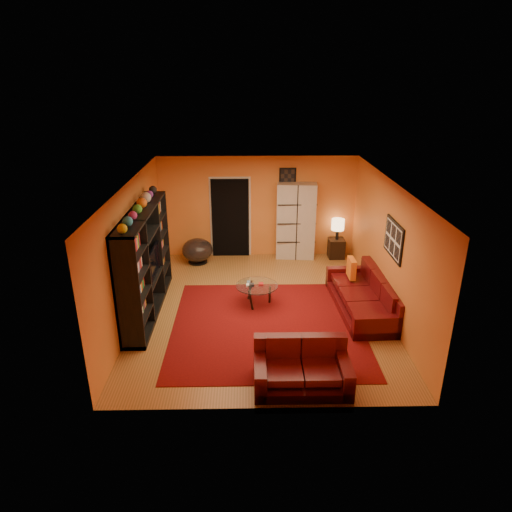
{
  "coord_description": "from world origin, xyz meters",
  "views": [
    {
      "loc": [
        -0.27,
        -8.28,
        4.52
      ],
      "look_at": [
        -0.1,
        0.1,
        1.12
      ],
      "focal_mm": 32.0,
      "sensor_mm": 36.0,
      "label": 1
    }
  ],
  "objects_px": {
    "entertainment_unit": "(145,262)",
    "table_lamp": "(338,225)",
    "bowl_chair": "(197,250)",
    "loveseat": "(301,367)",
    "side_table": "(336,248)",
    "tv": "(149,263)",
    "coffee_table": "(257,287)",
    "storage_cabinet": "(296,221)",
    "sofa": "(366,297)"
  },
  "relations": [
    {
      "from": "entertainment_unit",
      "to": "side_table",
      "type": "relative_size",
      "value": 6.0
    },
    {
      "from": "coffee_table",
      "to": "tv",
      "type": "bearing_deg",
      "value": -177.27
    },
    {
      "from": "entertainment_unit",
      "to": "tv",
      "type": "bearing_deg",
      "value": 58.64
    },
    {
      "from": "sofa",
      "to": "table_lamp",
      "type": "bearing_deg",
      "value": 89.13
    },
    {
      "from": "coffee_table",
      "to": "storage_cabinet",
      "type": "relative_size",
      "value": 0.44
    },
    {
      "from": "table_lamp",
      "to": "side_table",
      "type": "bearing_deg",
      "value": 90.0
    },
    {
      "from": "tv",
      "to": "side_table",
      "type": "xyz_separation_m",
      "value": [
        4.27,
        2.67,
        -0.76
      ]
    },
    {
      "from": "sofa",
      "to": "table_lamp",
      "type": "relative_size",
      "value": 4.48
    },
    {
      "from": "loveseat",
      "to": "storage_cabinet",
      "type": "relative_size",
      "value": 0.75
    },
    {
      "from": "sofa",
      "to": "storage_cabinet",
      "type": "height_order",
      "value": "storage_cabinet"
    },
    {
      "from": "table_lamp",
      "to": "bowl_chair",
      "type": "bearing_deg",
      "value": -175.48
    },
    {
      "from": "loveseat",
      "to": "coffee_table",
      "type": "xyz_separation_m",
      "value": [
        -0.63,
        2.6,
        0.11
      ]
    },
    {
      "from": "entertainment_unit",
      "to": "coffee_table",
      "type": "bearing_deg",
      "value": 4.8
    },
    {
      "from": "bowl_chair",
      "to": "side_table",
      "type": "xyz_separation_m",
      "value": [
        3.58,
        0.28,
        -0.08
      ]
    },
    {
      "from": "loveseat",
      "to": "bowl_chair",
      "type": "relative_size",
      "value": 1.89
    },
    {
      "from": "coffee_table",
      "to": "sofa",
      "type": "bearing_deg",
      "value": -6.67
    },
    {
      "from": "storage_cabinet",
      "to": "loveseat",
      "type": "bearing_deg",
      "value": -89.23
    },
    {
      "from": "tv",
      "to": "storage_cabinet",
      "type": "relative_size",
      "value": 0.51
    },
    {
      "from": "side_table",
      "to": "coffee_table",
      "type": "bearing_deg",
      "value": -129.63
    },
    {
      "from": "bowl_chair",
      "to": "sofa",
      "type": "bearing_deg",
      "value": -34.68
    },
    {
      "from": "tv",
      "to": "bowl_chair",
      "type": "distance_m",
      "value": 2.57
    },
    {
      "from": "table_lamp",
      "to": "loveseat",
      "type": "bearing_deg",
      "value": -106.12
    },
    {
      "from": "coffee_table",
      "to": "table_lamp",
      "type": "relative_size",
      "value": 1.6
    },
    {
      "from": "bowl_chair",
      "to": "table_lamp",
      "type": "relative_size",
      "value": 1.43
    },
    {
      "from": "side_table",
      "to": "entertainment_unit",
      "type": "bearing_deg",
      "value": -147.53
    },
    {
      "from": "tv",
      "to": "bowl_chair",
      "type": "bearing_deg",
      "value": -16.19
    },
    {
      "from": "coffee_table",
      "to": "bowl_chair",
      "type": "relative_size",
      "value": 1.12
    },
    {
      "from": "tv",
      "to": "bowl_chair",
      "type": "relative_size",
      "value": 1.28
    },
    {
      "from": "storage_cabinet",
      "to": "bowl_chair",
      "type": "height_order",
      "value": "storage_cabinet"
    },
    {
      "from": "tv",
      "to": "table_lamp",
      "type": "distance_m",
      "value": 5.04
    },
    {
      "from": "entertainment_unit",
      "to": "side_table",
      "type": "bearing_deg",
      "value": 32.47
    },
    {
      "from": "coffee_table",
      "to": "loveseat",
      "type": "bearing_deg",
      "value": -76.37
    },
    {
      "from": "entertainment_unit",
      "to": "sofa",
      "type": "relative_size",
      "value": 1.24
    },
    {
      "from": "tv",
      "to": "storage_cabinet",
      "type": "height_order",
      "value": "storage_cabinet"
    },
    {
      "from": "loveseat",
      "to": "bowl_chair",
      "type": "height_order",
      "value": "loveseat"
    },
    {
      "from": "entertainment_unit",
      "to": "table_lamp",
      "type": "distance_m",
      "value": 5.13
    },
    {
      "from": "entertainment_unit",
      "to": "loveseat",
      "type": "bearing_deg",
      "value": -40.53
    },
    {
      "from": "coffee_table",
      "to": "storage_cabinet",
      "type": "xyz_separation_m",
      "value": [
        1.05,
        2.62,
        0.59
      ]
    },
    {
      "from": "entertainment_unit",
      "to": "storage_cabinet",
      "type": "relative_size",
      "value": 1.53
    },
    {
      "from": "loveseat",
      "to": "storage_cabinet",
      "type": "distance_m",
      "value": 5.28
    },
    {
      "from": "sofa",
      "to": "loveseat",
      "type": "height_order",
      "value": "same"
    },
    {
      "from": "entertainment_unit",
      "to": "storage_cabinet",
      "type": "distance_m",
      "value": 4.29
    },
    {
      "from": "loveseat",
      "to": "table_lamp",
      "type": "xyz_separation_m",
      "value": [
        1.49,
        5.17,
        0.6
      ]
    },
    {
      "from": "tv",
      "to": "coffee_table",
      "type": "xyz_separation_m",
      "value": [
        2.15,
        0.1,
        -0.61
      ]
    },
    {
      "from": "coffee_table",
      "to": "table_lamp",
      "type": "height_order",
      "value": "table_lamp"
    },
    {
      "from": "storage_cabinet",
      "to": "bowl_chair",
      "type": "distance_m",
      "value": 2.61
    },
    {
      "from": "entertainment_unit",
      "to": "bowl_chair",
      "type": "distance_m",
      "value": 2.67
    },
    {
      "from": "storage_cabinet",
      "to": "bowl_chair",
      "type": "bearing_deg",
      "value": -167.04
    },
    {
      "from": "bowl_chair",
      "to": "table_lamp",
      "type": "height_order",
      "value": "table_lamp"
    },
    {
      "from": "tv",
      "to": "sofa",
      "type": "relative_size",
      "value": 0.41
    }
  ]
}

